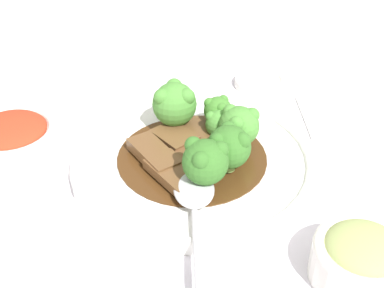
# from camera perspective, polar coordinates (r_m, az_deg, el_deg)

# --- Properties ---
(ground_plane) EXTENTS (4.00, 4.00, 0.00)m
(ground_plane) POSITION_cam_1_polar(r_m,az_deg,el_deg) (0.64, 0.00, -2.48)
(ground_plane) COLOR silver
(main_plate) EXTENTS (0.29, 0.29, 0.02)m
(main_plate) POSITION_cam_1_polar(r_m,az_deg,el_deg) (0.64, 0.00, -1.77)
(main_plate) COLOR white
(main_plate) RESTS_ON ground_plane
(beef_strip_0) EXTENTS (0.05, 0.08, 0.01)m
(beef_strip_0) POSITION_cam_1_polar(r_m,az_deg,el_deg) (0.63, 1.36, -0.70)
(beef_strip_0) COLOR brown
(beef_strip_0) RESTS_ON main_plate
(beef_strip_1) EXTENTS (0.06, 0.04, 0.01)m
(beef_strip_1) POSITION_cam_1_polar(r_m,az_deg,el_deg) (0.66, 0.68, 1.37)
(beef_strip_1) COLOR brown
(beef_strip_1) RESTS_ON main_plate
(beef_strip_2) EXTENTS (0.08, 0.07, 0.01)m
(beef_strip_2) POSITION_cam_1_polar(r_m,az_deg,el_deg) (0.62, -4.07, -1.12)
(beef_strip_2) COLOR brown
(beef_strip_2) RESTS_ON main_plate
(beef_strip_3) EXTENTS (0.08, 0.07, 0.01)m
(beef_strip_3) POSITION_cam_1_polar(r_m,az_deg,el_deg) (0.59, -1.87, -3.11)
(beef_strip_3) COLOR brown
(beef_strip_3) RESTS_ON main_plate
(beef_strip_4) EXTENTS (0.06, 0.06, 0.01)m
(beef_strip_4) POSITION_cam_1_polar(r_m,az_deg,el_deg) (0.65, -1.86, 0.64)
(beef_strip_4) COLOR brown
(beef_strip_4) RESTS_ON main_plate
(broccoli_floret_0) EXTENTS (0.05, 0.05, 0.06)m
(broccoli_floret_0) POSITION_cam_1_polar(r_m,az_deg,el_deg) (0.59, 3.97, -0.21)
(broccoli_floret_0) COLOR #7FA84C
(broccoli_floret_0) RESTS_ON main_plate
(broccoli_floret_1) EXTENTS (0.05, 0.05, 0.06)m
(broccoli_floret_1) POSITION_cam_1_polar(r_m,az_deg,el_deg) (0.56, 1.44, -1.85)
(broccoli_floret_1) COLOR #8EB756
(broccoli_floret_1) RESTS_ON main_plate
(broccoli_floret_2) EXTENTS (0.04, 0.04, 0.04)m
(broccoli_floret_2) POSITION_cam_1_polar(r_m,az_deg,el_deg) (0.67, 2.78, 3.64)
(broccoli_floret_2) COLOR #8EB756
(broccoli_floret_2) RESTS_ON main_plate
(broccoli_floret_3) EXTENTS (0.06, 0.06, 0.06)m
(broccoli_floret_3) POSITION_cam_1_polar(r_m,az_deg,el_deg) (0.66, -1.88, 4.37)
(broccoli_floret_3) COLOR #8EB756
(broccoli_floret_3) RESTS_ON main_plate
(broccoli_floret_4) EXTENTS (0.05, 0.05, 0.05)m
(broccoli_floret_4) POSITION_cam_1_polar(r_m,az_deg,el_deg) (0.63, 5.04, 2.00)
(broccoli_floret_4) COLOR #8EB756
(broccoli_floret_4) RESTS_ON main_plate
(broccoli_floret_5) EXTENTS (0.03, 0.03, 0.04)m
(broccoli_floret_5) POSITION_cam_1_polar(r_m,az_deg,el_deg) (0.65, 2.96, 2.23)
(broccoli_floret_5) COLOR #8EB756
(broccoli_floret_5) RESTS_ON main_plate
(serving_spoon) EXTENTS (0.20, 0.04, 0.01)m
(serving_spoon) POSITION_cam_1_polar(r_m,az_deg,el_deg) (0.56, 0.29, -5.87)
(serving_spoon) COLOR silver
(serving_spoon) RESTS_ON main_plate
(side_bowl_kimchi) EXTENTS (0.11, 0.11, 0.04)m
(side_bowl_kimchi) POSITION_cam_1_polar(r_m,az_deg,el_deg) (0.69, -18.67, 0.69)
(side_bowl_kimchi) COLOR white
(side_bowl_kimchi) RESTS_ON ground_plane
(side_bowl_appetizer) EXTENTS (0.09, 0.09, 0.05)m
(side_bowl_appetizer) POSITION_cam_1_polar(r_m,az_deg,el_deg) (0.52, 17.66, -11.50)
(side_bowl_appetizer) COLOR white
(side_bowl_appetizer) RESTS_ON ground_plane
(sauce_dish) EXTENTS (0.07, 0.07, 0.01)m
(sauce_dish) POSITION_cam_1_polar(r_m,az_deg,el_deg) (0.81, 7.19, 6.63)
(sauce_dish) COLOR white
(sauce_dish) RESTS_ON ground_plane
(paper_napkin) EXTENTS (0.11, 0.07, 0.01)m
(paper_napkin) POSITION_cam_1_polar(r_m,az_deg,el_deg) (0.76, 14.37, 2.98)
(paper_napkin) COLOR silver
(paper_napkin) RESTS_ON ground_plane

